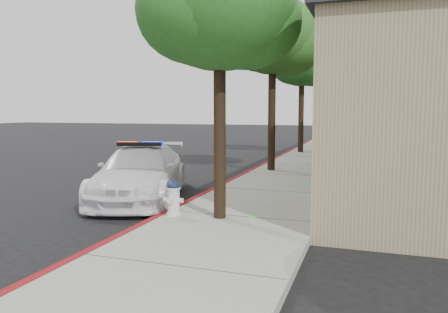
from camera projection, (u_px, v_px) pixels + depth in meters
ground at (167, 217)px, 9.36m from camera, size 120.00×120.00×0.00m
sidewalk at (270, 193)px, 11.66m from camera, size 3.20×60.00×0.15m
red_curb at (216, 190)px, 12.15m from camera, size 0.14×60.00×0.16m
clapboard_building at (447, 115)px, 15.48m from camera, size 7.30×20.89×4.24m
police_car at (141, 172)px, 11.23m from camera, size 3.23×5.10×1.50m
fire_hydrant at (173, 198)px, 8.82m from camera, size 0.42×0.36×0.73m
street_tree_near at (220, 11)px, 8.26m from camera, size 3.02×2.96×5.42m
street_tree_mid at (273, 40)px, 15.25m from camera, size 3.49×3.22×6.15m
street_tree_far at (303, 62)px, 22.00m from camera, size 3.39×3.26×6.13m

